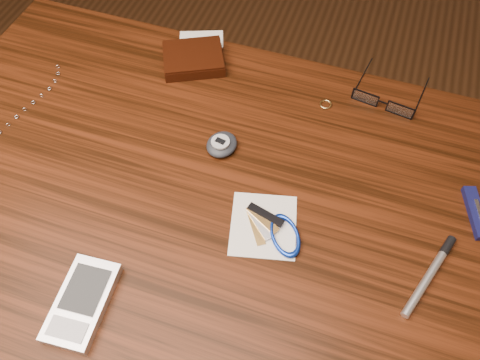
{
  "coord_description": "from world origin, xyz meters",
  "views": [
    {
      "loc": [
        0.2,
        -0.35,
        1.38
      ],
      "look_at": [
        0.07,
        0.04,
        0.76
      ],
      "focal_mm": 35.0,
      "sensor_mm": 36.0,
      "label": 1
    }
  ],
  "objects_px": {
    "pedometer": "(222,144)",
    "pocket_knife": "(476,213)",
    "desk": "(194,221)",
    "wallet_and_card": "(194,58)",
    "silver_pen": "(433,269)",
    "pda_phone": "(82,302)",
    "notepad_keys": "(274,230)",
    "eyeglasses": "(384,102)"
  },
  "relations": [
    {
      "from": "pda_phone",
      "to": "desk",
      "type": "bearing_deg",
      "value": 73.12
    },
    {
      "from": "pocket_knife",
      "to": "eyeglasses",
      "type": "bearing_deg",
      "value": 133.82
    },
    {
      "from": "desk",
      "to": "notepad_keys",
      "type": "relative_size",
      "value": 7.27
    },
    {
      "from": "pda_phone",
      "to": "silver_pen",
      "type": "height_order",
      "value": "pda_phone"
    },
    {
      "from": "wallet_and_card",
      "to": "silver_pen",
      "type": "bearing_deg",
      "value": -30.83
    },
    {
      "from": "wallet_and_card",
      "to": "pocket_knife",
      "type": "bearing_deg",
      "value": -17.92
    },
    {
      "from": "wallet_and_card",
      "to": "notepad_keys",
      "type": "height_order",
      "value": "wallet_and_card"
    },
    {
      "from": "pda_phone",
      "to": "wallet_and_card",
      "type": "bearing_deg",
      "value": 94.04
    },
    {
      "from": "desk",
      "to": "silver_pen",
      "type": "height_order",
      "value": "silver_pen"
    },
    {
      "from": "pedometer",
      "to": "silver_pen",
      "type": "xyz_separation_m",
      "value": [
        0.36,
        -0.11,
        -0.0
      ]
    },
    {
      "from": "notepad_keys",
      "to": "pocket_knife",
      "type": "xyz_separation_m",
      "value": [
        0.28,
        0.13,
        0.0
      ]
    },
    {
      "from": "desk",
      "to": "notepad_keys",
      "type": "height_order",
      "value": "notepad_keys"
    },
    {
      "from": "eyeglasses",
      "to": "notepad_keys",
      "type": "distance_m",
      "value": 0.32
    },
    {
      "from": "silver_pen",
      "to": "pocket_knife",
      "type": "bearing_deg",
      "value": 65.74
    },
    {
      "from": "pda_phone",
      "to": "pedometer",
      "type": "relative_size",
      "value": 1.98
    },
    {
      "from": "wallet_and_card",
      "to": "silver_pen",
      "type": "distance_m",
      "value": 0.56
    },
    {
      "from": "pda_phone",
      "to": "pedometer",
      "type": "xyz_separation_m",
      "value": [
        0.09,
        0.31,
        0.0
      ]
    },
    {
      "from": "desk",
      "to": "pda_phone",
      "type": "bearing_deg",
      "value": -106.88
    },
    {
      "from": "pda_phone",
      "to": "silver_pen",
      "type": "bearing_deg",
      "value": 24.51
    },
    {
      "from": "desk",
      "to": "eyeglasses",
      "type": "relative_size",
      "value": 7.52
    },
    {
      "from": "wallet_and_card",
      "to": "silver_pen",
      "type": "relative_size",
      "value": 1.22
    },
    {
      "from": "pocket_knife",
      "to": "pedometer",
      "type": "bearing_deg",
      "value": -179.37
    },
    {
      "from": "desk",
      "to": "wallet_and_card",
      "type": "bearing_deg",
      "value": 110.35
    },
    {
      "from": "wallet_and_card",
      "to": "pedometer",
      "type": "distance_m",
      "value": 0.21
    },
    {
      "from": "notepad_keys",
      "to": "pocket_knife",
      "type": "distance_m",
      "value": 0.31
    },
    {
      "from": "desk",
      "to": "pda_phone",
      "type": "relative_size",
      "value": 7.81
    },
    {
      "from": "notepad_keys",
      "to": "silver_pen",
      "type": "xyz_separation_m",
      "value": [
        0.23,
        0.01,
        0.0
      ]
    },
    {
      "from": "desk",
      "to": "pocket_knife",
      "type": "relative_size",
      "value": 10.97
    },
    {
      "from": "silver_pen",
      "to": "desk",
      "type": "bearing_deg",
      "value": 177.75
    },
    {
      "from": "pocket_knife",
      "to": "silver_pen",
      "type": "bearing_deg",
      "value": -114.26
    },
    {
      "from": "wallet_and_card",
      "to": "silver_pen",
      "type": "height_order",
      "value": "wallet_and_card"
    },
    {
      "from": "pocket_knife",
      "to": "pda_phone",
      "type": "bearing_deg",
      "value": -147.41
    },
    {
      "from": "pda_phone",
      "to": "notepad_keys",
      "type": "height_order",
      "value": "pda_phone"
    },
    {
      "from": "desk",
      "to": "pedometer",
      "type": "relative_size",
      "value": 15.44
    },
    {
      "from": "pedometer",
      "to": "pocket_knife",
      "type": "bearing_deg",
      "value": 0.63
    },
    {
      "from": "desk",
      "to": "pocket_knife",
      "type": "distance_m",
      "value": 0.45
    },
    {
      "from": "pedometer",
      "to": "pda_phone",
      "type": "bearing_deg",
      "value": -105.46
    },
    {
      "from": "pda_phone",
      "to": "pedometer",
      "type": "distance_m",
      "value": 0.32
    },
    {
      "from": "pedometer",
      "to": "pocket_knife",
      "type": "relative_size",
      "value": 0.71
    },
    {
      "from": "desk",
      "to": "silver_pen",
      "type": "xyz_separation_m",
      "value": [
        0.38,
        -0.01,
        0.11
      ]
    },
    {
      "from": "pda_phone",
      "to": "notepad_keys",
      "type": "xyz_separation_m",
      "value": [
        0.21,
        0.19,
        -0.0
      ]
    },
    {
      "from": "desk",
      "to": "pda_phone",
      "type": "xyz_separation_m",
      "value": [
        -0.07,
        -0.22,
        0.11
      ]
    }
  ]
}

